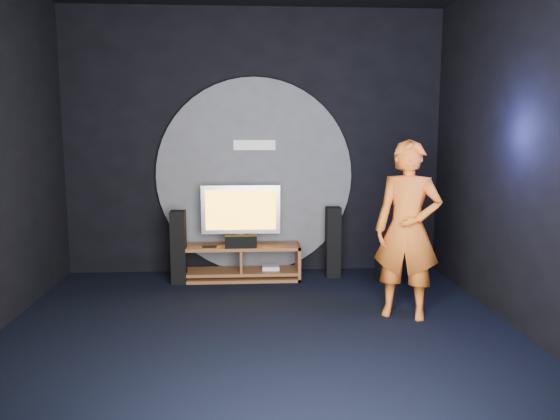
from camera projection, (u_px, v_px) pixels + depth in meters
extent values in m
plane|color=black|center=(260.00, 338.00, 5.06)|extent=(5.00, 5.00, 0.00)
cube|color=black|center=(254.00, 143.00, 7.28)|extent=(5.00, 0.04, 3.50)
cube|color=black|center=(273.00, 170.00, 2.34)|extent=(5.00, 0.04, 3.50)
cube|color=black|center=(533.00, 149.00, 4.96)|extent=(0.04, 5.00, 3.50)
cylinder|color=#515156|center=(255.00, 177.00, 7.29)|extent=(2.60, 0.08, 2.60)
cube|color=white|center=(254.00, 145.00, 7.17)|extent=(0.55, 0.03, 0.13)
cube|color=#9C5530|center=(241.00, 247.00, 7.01)|extent=(1.51, 0.45, 0.04)
cube|color=#9C5530|center=(241.00, 272.00, 7.06)|extent=(1.47, 0.42, 0.04)
cube|color=#9C5530|center=(184.00, 263.00, 7.00)|extent=(0.04, 0.45, 0.45)
cube|color=#9C5530|center=(298.00, 261.00, 7.09)|extent=(0.04, 0.45, 0.45)
cube|color=#9C5530|center=(241.00, 259.00, 7.04)|extent=(0.03, 0.40, 0.29)
cube|color=#9C5530|center=(241.00, 278.00, 7.07)|extent=(1.51, 0.45, 0.04)
cube|color=white|center=(271.00, 268.00, 7.08)|extent=(0.22, 0.16, 0.05)
cube|color=silver|center=(241.00, 242.00, 7.08)|extent=(0.36, 0.22, 0.04)
cylinder|color=silver|center=(241.00, 237.00, 7.07)|extent=(0.07, 0.07, 0.10)
cube|color=silver|center=(241.00, 210.00, 7.01)|extent=(1.01, 0.06, 0.63)
cube|color=orange|center=(241.00, 210.00, 6.98)|extent=(0.90, 0.01, 0.51)
cube|color=black|center=(241.00, 241.00, 6.87)|extent=(0.40, 0.15, 0.15)
cube|color=black|center=(209.00, 247.00, 6.87)|extent=(0.18, 0.05, 0.02)
cube|color=black|center=(179.00, 247.00, 6.83)|extent=(0.18, 0.21, 0.92)
cube|color=black|center=(333.00, 242.00, 7.14)|extent=(0.18, 0.21, 0.92)
cube|color=black|center=(388.00, 270.00, 6.94)|extent=(0.28, 0.28, 0.31)
imported|color=orange|center=(408.00, 230.00, 5.55)|extent=(0.78, 0.66, 1.82)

